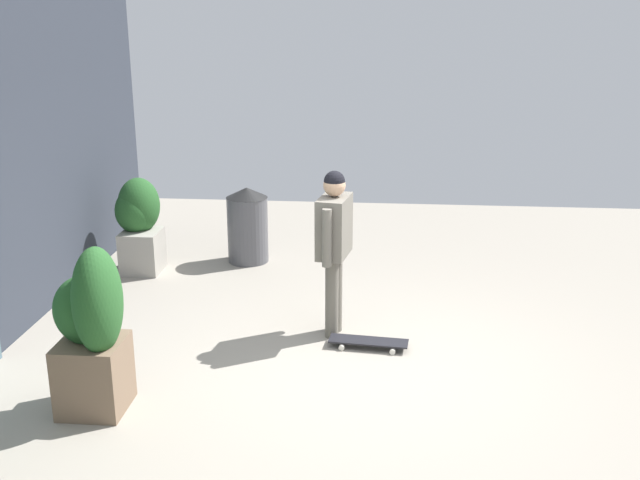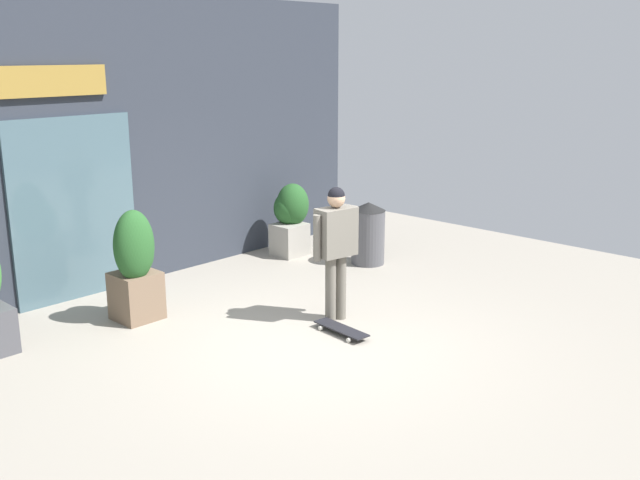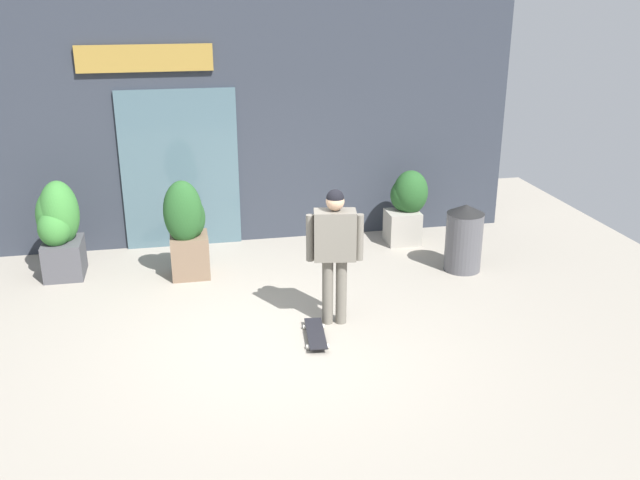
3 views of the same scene
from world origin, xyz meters
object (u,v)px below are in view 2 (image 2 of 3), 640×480
at_px(skateboard, 341,329).
at_px(trash_bin, 368,233).
at_px(skateboarder, 336,240).
at_px(planter_box_left, 291,215).
at_px(planter_box_right, 135,265).

bearing_deg(skateboard, trash_bin, 129.08).
bearing_deg(skateboard, skateboarder, 145.82).
bearing_deg(skateboard, planter_box_left, 150.62).
xyz_separation_m(skateboarder, skateboard, (-0.30, -0.35, -0.95)).
relative_size(skateboard, trash_bin, 0.80).
xyz_separation_m(planter_box_left, planter_box_right, (-3.36, -0.74, 0.05)).
xyz_separation_m(planter_box_left, trash_bin, (0.42, -1.26, -0.16)).
relative_size(planter_box_left, trash_bin, 1.18).
bearing_deg(planter_box_left, skateboarder, -124.37).
xyz_separation_m(skateboarder, planter_box_right, (-1.64, 1.77, -0.32)).
height_order(skateboarder, planter_box_right, skateboarder).
height_order(skateboard, planter_box_left, planter_box_left).
relative_size(planter_box_right, trash_bin, 1.44).
bearing_deg(skateboarder, skateboard, -30.36).
xyz_separation_m(skateboarder, trash_bin, (2.13, 1.25, -0.53)).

